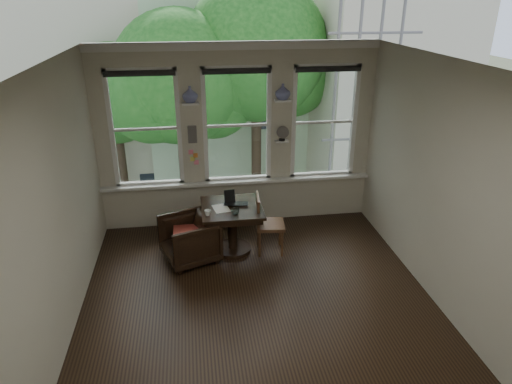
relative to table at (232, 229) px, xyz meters
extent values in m
plane|color=black|center=(0.21, -1.19, -0.38)|extent=(4.50, 4.50, 0.00)
plane|color=silver|center=(0.21, -1.19, 2.62)|extent=(4.50, 4.50, 0.00)
plane|color=beige|center=(0.21, 1.06, 1.12)|extent=(4.50, 0.00, 4.50)
plane|color=beige|center=(0.21, -3.44, 1.12)|extent=(4.50, 0.00, 4.50)
plane|color=beige|center=(-2.04, -1.19, 1.12)|extent=(0.00, 4.50, 4.50)
plane|color=beige|center=(2.46, -1.19, 1.12)|extent=(0.00, 4.50, 4.50)
cube|color=white|center=(-0.52, 0.96, 1.73)|extent=(0.26, 0.16, 0.03)
cube|color=white|center=(0.93, 0.96, 1.73)|extent=(0.26, 0.16, 0.03)
cube|color=#59544F|center=(-0.52, 0.99, 1.23)|extent=(0.14, 0.06, 0.28)
imported|color=silver|center=(-0.52, 0.96, 1.86)|extent=(0.24, 0.24, 0.25)
imported|color=silver|center=(0.93, 0.96, 1.86)|extent=(0.24, 0.24, 0.25)
imported|color=black|center=(-0.65, -0.17, -0.03)|extent=(0.97, 0.95, 0.69)
cube|color=maroon|center=(-0.65, -0.17, 0.08)|extent=(0.45, 0.45, 0.06)
imported|color=black|center=(0.06, -0.01, 0.39)|extent=(0.39, 0.28, 0.03)
imported|color=white|center=(-0.37, -0.24, 0.42)|extent=(0.09, 0.09, 0.08)
imported|color=white|center=(0.02, -0.27, 0.42)|extent=(0.15, 0.15, 0.09)
cube|color=black|center=(-0.02, 0.11, 0.48)|extent=(0.17, 0.09, 0.22)
cube|color=silver|center=(-0.16, -0.04, 0.38)|extent=(0.27, 0.34, 0.00)
camera|label=1|loc=(-0.53, -6.11, 3.29)|focal=32.00mm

